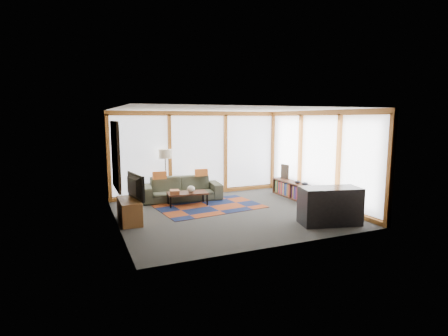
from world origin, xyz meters
name	(u,v)px	position (x,y,z in m)	size (l,w,h in m)	color
ground	(230,213)	(0.00, 0.00, 0.00)	(5.50, 5.50, 0.00)	#30302D
room_envelope	(239,150)	(0.49, 0.56, 1.54)	(5.52, 5.02, 2.62)	#483A32
rug	(210,206)	(-0.26, 0.79, 0.01)	(2.73, 1.76, 0.01)	maroon
sofa	(182,189)	(-0.73, 1.87, 0.34)	(2.30, 0.90, 0.67)	#353A2A
pillow_left	(160,175)	(-1.38, 1.83, 0.78)	(0.39, 0.12, 0.22)	#D06929
pillow_right	(201,172)	(-0.11, 1.87, 0.78)	(0.39, 0.12, 0.21)	#D06929
floor_lamp	(166,175)	(-1.14, 2.10, 0.75)	(0.38, 0.38, 1.49)	#2F2416
coffee_table	(187,199)	(-0.76, 1.18, 0.18)	(1.08, 0.54, 0.36)	#372216
book_stack	(175,192)	(-1.14, 1.14, 0.41)	(0.25, 0.31, 0.10)	brown
vase	(191,189)	(-0.67, 1.14, 0.46)	(0.22, 0.22, 0.19)	beige
bookshelf	(295,190)	(2.43, 0.70, 0.25)	(0.36, 1.97, 0.49)	#372216
bowl_a	(305,184)	(2.41, 0.18, 0.54)	(0.19, 0.19, 0.10)	black
bowl_b	(298,182)	(2.41, 0.54, 0.53)	(0.17, 0.17, 0.09)	black
shelf_picture	(285,171)	(2.52, 1.40, 0.72)	(0.04, 0.34, 0.45)	black
tv_console	(129,211)	(-2.47, 0.18, 0.27)	(0.44, 1.06, 0.53)	brown
television	(131,187)	(-2.40, 0.21, 0.83)	(1.03, 0.13, 0.59)	black
bar_counter	(330,206)	(1.69, -1.74, 0.42)	(1.33, 0.62, 0.84)	black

